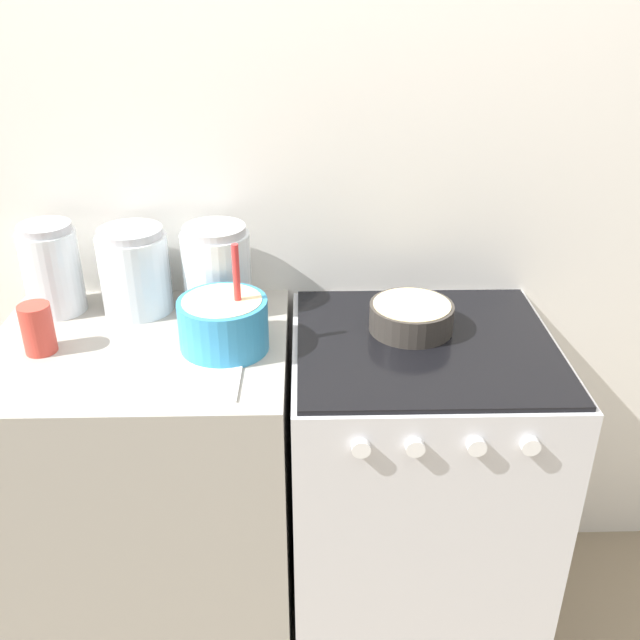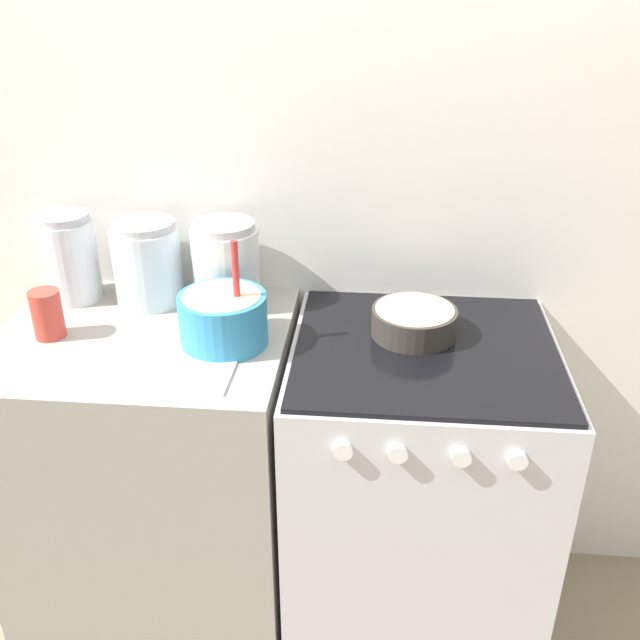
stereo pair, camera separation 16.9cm
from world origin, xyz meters
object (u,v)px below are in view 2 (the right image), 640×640
at_px(stove, 414,497).
at_px(storage_jar_right, 226,270).
at_px(mixing_bowl, 223,316).
at_px(storage_jar_left, 71,263).
at_px(baking_pan, 414,321).
at_px(tin_can, 47,314).
at_px(storage_jar_middle, 148,268).

distance_m(stove, storage_jar_right, 0.78).
relative_size(mixing_bowl, storage_jar_left, 1.11).
height_order(baking_pan, storage_jar_left, storage_jar_left).
bearing_deg(storage_jar_left, mixing_bowl, -25.15).
xyz_separation_m(stove, storage_jar_right, (-0.51, 0.19, 0.55)).
bearing_deg(mixing_bowl, storage_jar_right, 99.32).
distance_m(stove, baking_pan, 0.50).
bearing_deg(baking_pan, tin_can, -174.31).
bearing_deg(storage_jar_right, mixing_bowl, -80.68).
bearing_deg(storage_jar_left, stove, -11.52).
relative_size(storage_jar_middle, storage_jar_right, 0.98).
height_order(baking_pan, tin_can, tin_can).
xyz_separation_m(mixing_bowl, tin_can, (-0.43, -0.00, -0.01)).
height_order(mixing_bowl, storage_jar_right, mixing_bowl).
relative_size(stove, baking_pan, 4.45).
distance_m(storage_jar_left, storage_jar_right, 0.42).
bearing_deg(tin_can, storage_jar_right, 28.89).
xyz_separation_m(stove, mixing_bowl, (-0.48, -0.02, 0.53)).
height_order(mixing_bowl, tin_can, mixing_bowl).
xyz_separation_m(storage_jar_middle, storage_jar_right, (0.21, -0.00, 0.00)).
height_order(storage_jar_right, tin_can, storage_jar_right).
relative_size(stove, storage_jar_left, 3.89).
distance_m(stove, storage_jar_middle, 0.92).
relative_size(baking_pan, storage_jar_left, 0.88).
xyz_separation_m(baking_pan, tin_can, (-0.87, -0.09, 0.02)).
bearing_deg(tin_can, baking_pan, 5.69).
height_order(stove, tin_can, tin_can).
relative_size(mixing_bowl, storage_jar_middle, 1.18).
height_order(stove, storage_jar_left, storage_jar_left).
bearing_deg(baking_pan, storage_jar_left, 171.84).
xyz_separation_m(storage_jar_left, storage_jar_middle, (0.21, 0.00, -0.01)).
distance_m(storage_jar_middle, storage_jar_right, 0.21).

